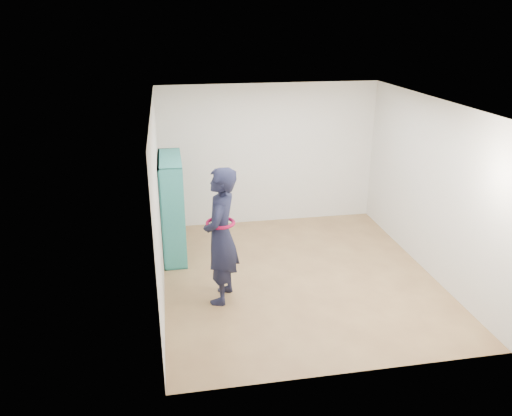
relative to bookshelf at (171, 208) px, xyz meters
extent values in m
plane|color=brown|center=(1.84, -1.12, -0.80)|extent=(4.50, 4.50, 0.00)
plane|color=white|center=(1.84, -1.12, 1.80)|extent=(4.50, 4.50, 0.00)
cube|color=silver|center=(-0.16, -1.12, 0.50)|extent=(0.02, 4.50, 2.60)
cube|color=silver|center=(3.84, -1.12, 0.50)|extent=(0.02, 4.50, 2.60)
cube|color=silver|center=(1.84, 1.13, 0.50)|extent=(4.00, 0.02, 2.60)
cube|color=silver|center=(1.84, -3.37, 0.50)|extent=(4.00, 0.02, 2.60)
cube|color=teal|center=(0.03, -0.60, 0.02)|extent=(0.36, 0.03, 1.64)
cube|color=teal|center=(0.03, 0.60, 0.02)|extent=(0.36, 0.03, 1.64)
cube|color=teal|center=(0.03, 0.00, -0.79)|extent=(0.36, 1.23, 0.03)
cube|color=teal|center=(0.03, 0.00, 0.82)|extent=(0.36, 1.23, 0.03)
cube|color=teal|center=(-0.14, 0.00, 0.02)|extent=(0.03, 1.23, 1.64)
cube|color=teal|center=(0.03, -0.19, 0.02)|extent=(0.33, 0.03, 1.59)
cube|color=teal|center=(0.03, 0.20, 0.02)|extent=(0.33, 0.03, 1.59)
cube|color=teal|center=(0.03, 0.00, -0.38)|extent=(0.33, 1.18, 0.03)
cube|color=teal|center=(0.03, 0.00, 0.02)|extent=(0.33, 1.18, 0.03)
cube|color=teal|center=(0.03, 0.00, 0.41)|extent=(0.33, 1.18, 0.03)
cube|color=beige|center=(0.05, -0.40, -0.73)|extent=(0.23, 0.14, 0.06)
cube|color=black|center=(0.06, -0.45, -0.25)|extent=(0.18, 0.16, 0.23)
cube|color=maroon|center=(0.06, -0.45, 0.16)|extent=(0.18, 0.16, 0.26)
cube|color=silver|center=(0.05, -0.40, 0.46)|extent=(0.23, 0.14, 0.06)
cube|color=navy|center=(0.06, -0.06, -0.65)|extent=(0.18, 0.16, 0.22)
cube|color=brown|center=(0.06, -0.06, -0.23)|extent=(0.18, 0.16, 0.28)
cube|color=#BFB28C|center=(0.05, 0.00, 0.06)|extent=(0.23, 0.14, 0.06)
cube|color=#26594C|center=(0.06, -0.06, 0.54)|extent=(0.18, 0.16, 0.22)
cube|color=beige|center=(0.06, 0.33, -0.64)|extent=(0.18, 0.16, 0.24)
cube|color=black|center=(0.05, 0.39, -0.32)|extent=(0.23, 0.14, 0.09)
cube|color=maroon|center=(0.06, 0.33, 0.16)|extent=(0.18, 0.16, 0.27)
cube|color=silver|center=(0.06, 0.33, 0.57)|extent=(0.18, 0.16, 0.28)
imported|color=black|center=(0.64, -1.57, 0.15)|extent=(0.66, 0.81, 1.90)
torus|color=maroon|center=(0.64, -1.57, 0.34)|extent=(0.50, 0.50, 0.04)
cube|color=silver|center=(0.52, -1.42, 0.27)|extent=(0.02, 0.12, 0.15)
cube|color=black|center=(0.52, -1.42, 0.27)|extent=(0.02, 0.11, 0.14)
camera|label=1|loc=(0.03, -7.61, 2.87)|focal=35.00mm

